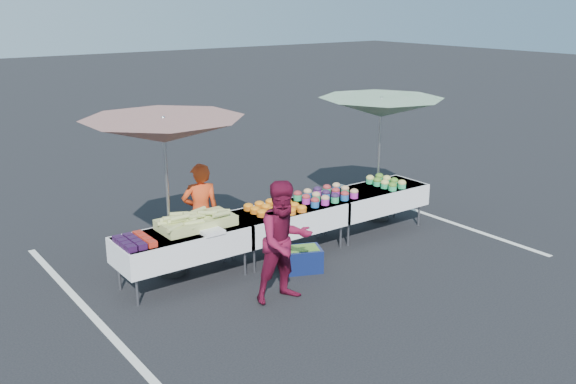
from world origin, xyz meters
TOP-DOWN VIEW (x-y plane):
  - ground at (0.00, 0.00)m, footprint 80.00×80.00m
  - stripe_left at (-3.20, 0.00)m, footprint 0.10×5.00m
  - stripe_right at (3.20, 0.00)m, footprint 0.10×5.00m
  - table_left at (-1.80, 0.00)m, footprint 1.86×0.81m
  - table_center at (0.00, 0.00)m, footprint 1.86×0.81m
  - table_right at (1.80, 0.00)m, footprint 1.86×0.81m
  - berry_punnets at (-2.51, -0.06)m, footprint 0.40×0.54m
  - corn_pile at (-1.56, 0.04)m, footprint 1.16×0.57m
  - plastic_bags at (-1.50, -0.30)m, footprint 0.30×0.25m
  - carrot_bowls at (-0.25, -0.01)m, footprint 0.75×0.69m
  - potato_cups at (0.75, 0.00)m, footprint 0.94×0.58m
  - bean_baskets at (2.06, -0.01)m, footprint 0.36×0.68m
  - vendor at (-1.20, 0.55)m, footprint 0.64×0.52m
  - customer at (-0.97, -1.26)m, footprint 0.85×0.70m
  - umbrella_left at (-1.80, 0.40)m, footprint 2.90×2.90m
  - umbrella_right at (2.28, 0.40)m, footprint 2.41×2.41m
  - storage_bin at (-0.22, -0.65)m, footprint 0.65×0.57m

SIDE VIEW (x-z plane):
  - ground at x=0.00m, z-range 0.00..0.00m
  - stripe_left at x=-3.20m, z-range 0.00..0.00m
  - stripe_right at x=3.20m, z-range 0.00..0.00m
  - storage_bin at x=-0.22m, z-range 0.01..0.36m
  - table_left at x=-1.80m, z-range 0.21..0.96m
  - table_center at x=0.00m, z-range 0.21..0.96m
  - table_right at x=1.80m, z-range 0.21..0.96m
  - vendor at x=-1.20m, z-range 0.00..1.51m
  - plastic_bags at x=-1.50m, z-range 0.75..0.80m
  - berry_punnets at x=-2.51m, z-range 0.75..0.83m
  - carrot_bowls at x=-0.25m, z-range 0.75..0.85m
  - customer at x=-0.97m, z-range 0.00..1.62m
  - bean_baskets at x=2.06m, z-range 0.75..0.90m
  - potato_cups at x=0.75m, z-range 0.75..0.91m
  - corn_pile at x=-1.56m, z-range 0.71..0.97m
  - umbrella_right at x=2.28m, z-range 0.90..3.11m
  - umbrella_left at x=-1.80m, z-range 0.93..3.22m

